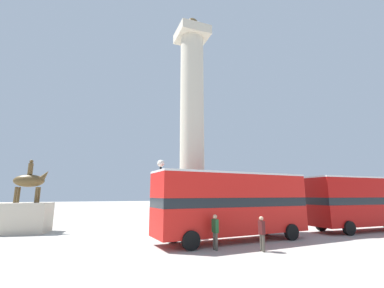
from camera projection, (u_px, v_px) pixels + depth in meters
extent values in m
plane|color=#ADA89E|center=(192.00, 230.00, 21.13)|extent=(200.00, 200.00, 0.00)
cube|color=#BCB29E|center=(192.00, 223.00, 21.24)|extent=(4.71, 4.71, 1.12)
cube|color=#BCB29E|center=(192.00, 209.00, 21.46)|extent=(3.39, 3.39, 1.12)
cube|color=#BCB29E|center=(192.00, 195.00, 21.68)|extent=(2.07, 2.07, 1.12)
cylinder|color=#BCB29E|center=(192.00, 109.00, 23.16)|extent=(2.14, 2.14, 14.12)
cube|color=#BCB29E|center=(192.00, 35.00, 24.62)|extent=(2.89, 2.89, 0.90)
sphere|color=brown|center=(192.00, 25.00, 24.82)|extent=(1.24, 1.24, 1.24)
cube|color=#A80F0C|center=(368.00, 214.00, 20.87)|extent=(10.83, 2.70, 1.59)
cube|color=black|center=(366.00, 201.00, 21.08)|extent=(10.83, 2.65, 0.55)
cube|color=#A80F0C|center=(365.00, 188.00, 21.28)|extent=(10.83, 2.70, 1.49)
cube|color=silver|center=(363.00, 178.00, 21.43)|extent=(10.83, 2.70, 0.12)
cylinder|color=black|center=(321.00, 224.00, 20.59)|extent=(1.01, 0.32, 1.00)
cylinder|color=black|center=(349.00, 228.00, 18.31)|extent=(1.01, 0.32, 1.00)
cube|color=red|center=(233.00, 220.00, 16.16)|extent=(10.35, 3.29, 1.61)
cube|color=black|center=(233.00, 202.00, 16.37)|extent=(10.35, 3.24, 0.55)
cube|color=red|center=(232.00, 186.00, 16.56)|extent=(10.35, 3.29, 1.43)
cube|color=silver|center=(232.00, 174.00, 16.71)|extent=(10.35, 3.29, 0.12)
cylinder|color=black|center=(265.00, 228.00, 18.62)|extent=(1.02, 0.38, 1.00)
cylinder|color=black|center=(291.00, 232.00, 16.40)|extent=(1.02, 0.38, 1.00)
cylinder|color=black|center=(173.00, 234.00, 15.60)|extent=(1.02, 0.38, 1.00)
cylinder|color=black|center=(191.00, 240.00, 13.38)|extent=(1.02, 0.38, 1.00)
cube|color=#BCB29E|center=(24.00, 218.00, 19.49)|extent=(3.74, 2.93, 2.24)
ellipsoid|color=brown|center=(29.00, 181.00, 20.03)|extent=(2.36, 1.31, 0.96)
cone|color=brown|center=(45.00, 175.00, 20.34)|extent=(1.00, 0.67, 1.02)
cylinder|color=brown|center=(30.00, 169.00, 20.22)|extent=(0.36, 0.36, 0.90)
sphere|color=brown|center=(31.00, 161.00, 20.33)|extent=(0.28, 0.28, 0.28)
cylinder|color=brown|center=(39.00, 195.00, 20.23)|extent=(0.20, 0.20, 1.19)
cylinder|color=brown|center=(36.00, 195.00, 19.72)|extent=(0.20, 0.20, 1.19)
cylinder|color=brown|center=(19.00, 195.00, 19.93)|extent=(0.20, 0.20, 1.19)
cylinder|color=brown|center=(15.00, 195.00, 19.42)|extent=(0.20, 0.20, 1.19)
cylinder|color=black|center=(159.00, 234.00, 17.41)|extent=(0.31, 0.31, 0.40)
cylinder|color=black|center=(160.00, 201.00, 17.83)|extent=(0.14, 0.14, 4.79)
sphere|color=white|center=(161.00, 163.00, 18.35)|extent=(0.51, 0.51, 0.51)
cylinder|color=#4C473D|center=(217.00, 242.00, 13.34)|extent=(0.14, 0.14, 0.88)
cylinder|color=#4C473D|center=(214.00, 241.00, 13.58)|extent=(0.14, 0.14, 0.88)
cube|color=#1E4C28|center=(215.00, 226.00, 13.61)|extent=(0.20, 0.48, 0.69)
sphere|color=tan|center=(215.00, 217.00, 13.70)|extent=(0.24, 0.24, 0.24)
cylinder|color=#4C473D|center=(261.00, 242.00, 13.23)|extent=(0.14, 0.14, 0.84)
cylinder|color=#4C473D|center=(264.00, 243.00, 12.99)|extent=(0.14, 0.14, 0.84)
cube|color=#471919|center=(262.00, 228.00, 13.26)|extent=(0.25, 0.48, 0.67)
sphere|color=tan|center=(261.00, 219.00, 13.35)|extent=(0.23, 0.23, 0.23)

